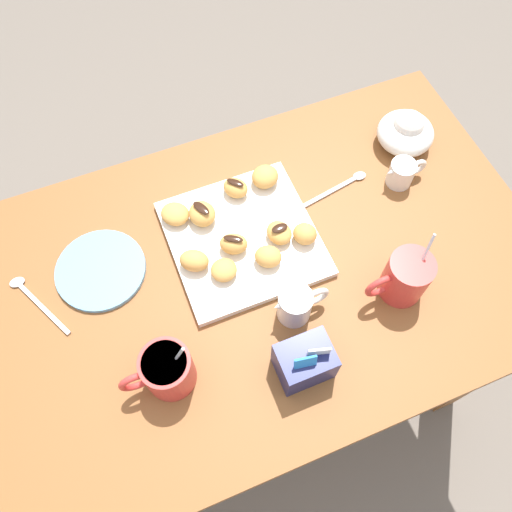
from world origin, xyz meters
The scene contains 26 objects.
ground_plane centered at (0.00, 0.00, 0.00)m, with size 8.00×8.00×0.00m, color #665B51.
dining_table centered at (0.00, 0.00, 0.59)m, with size 1.08×0.68×0.74m.
pastry_plate_square centered at (0.01, -0.07, 0.75)m, with size 0.27×0.27×0.02m, color silver.
coffee_mug_red_left centered at (-0.22, 0.13, 0.79)m, with size 0.12×0.08×0.15m.
coffee_mug_red_right centered at (0.22, 0.13, 0.79)m, with size 0.12×0.08×0.14m.
cream_pitcher_white centered at (-0.02, 0.10, 0.78)m, with size 0.10×0.06×0.07m.
sugar_caddy centered at (0.01, 0.20, 0.78)m, with size 0.09×0.07×0.11m.
ice_cream_bowl centered at (-0.39, -0.17, 0.78)m, with size 0.12×0.12×0.09m.
chocolate_sauce_pitcher centered at (-0.34, -0.08, 0.77)m, with size 0.09×0.05×0.06m.
saucer_sky_left centered at (0.28, -0.11, 0.74)m, with size 0.17×0.17×0.01m, color #66A8DB.
loose_spoon_near_saucer centered at (0.41, -0.10, 0.74)m, with size 0.08×0.15×0.01m.
loose_spoon_by_plate centered at (-0.22, -0.11, 0.74)m, with size 0.16×0.04×0.01m.
beignet_0 centered at (0.07, -0.01, 0.77)m, with size 0.05×0.05×0.03m, color #D19347.
beignet_1 centered at (-0.01, -0.17, 0.77)m, with size 0.05×0.04×0.03m, color #D19347.
chocolate_drizzle_1 centered at (-0.01, -0.17, 0.79)m, with size 0.04×0.01×0.01m, color black.
beignet_2 centered at (0.07, -0.14, 0.78)m, with size 0.06×0.05×0.04m, color #D19347.
chocolate_drizzle_2 centered at (0.07, -0.14, 0.80)m, with size 0.04×0.02×0.01m, color black.
beignet_3 centered at (-0.05, -0.04, 0.77)m, with size 0.04×0.05×0.03m, color #D19347.
chocolate_drizzle_3 centered at (-0.05, -0.04, 0.79)m, with size 0.03×0.02×0.01m, color black.
beignet_4 centered at (0.12, -0.05, 0.77)m, with size 0.05×0.04×0.04m, color #D19347.
beignet_5 centered at (-0.10, -0.02, 0.77)m, with size 0.05×0.04×0.04m, color #D19347.
beignet_6 centered at (-0.08, -0.17, 0.77)m, with size 0.05×0.05×0.04m, color #D19347.
beignet_7 centered at (0.04, -0.05, 0.77)m, with size 0.05×0.04×0.04m, color #D19347.
chocolate_drizzle_7 centered at (0.04, -0.05, 0.79)m, with size 0.04×0.01×0.01m, color black.
beignet_8 centered at (0.12, -0.16, 0.77)m, with size 0.05×0.06×0.03m, color #D19347.
beignet_9 centered at (-0.01, -0.01, 0.77)m, with size 0.04×0.05×0.04m, color #D19347.
Camera 1 is at (0.17, 0.38, 1.61)m, focal length 36.04 mm.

